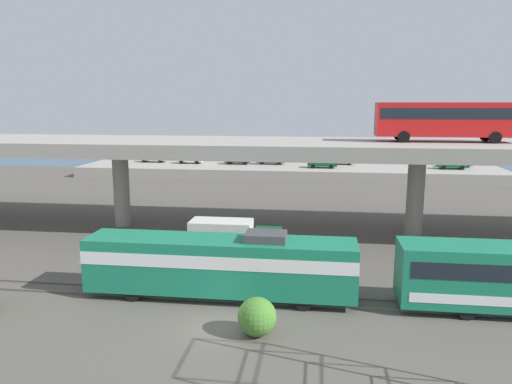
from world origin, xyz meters
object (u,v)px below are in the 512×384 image
transit_bus_on_overpass (447,118)px  parked_car_4 (271,159)px  parked_car_1 (190,159)px  parked_car_2 (451,164)px  parked_car_6 (457,162)px  parked_car_3 (154,158)px  parked_car_5 (341,160)px  parked_car_7 (237,159)px  train_locomotive (207,262)px  service_truck_west (233,239)px  parked_car_0 (322,163)px

transit_bus_on_overpass → parked_car_4: size_ratio=2.61×
transit_bus_on_overpass → parked_car_1: size_ratio=2.81×
parked_car_2 → parked_car_6: same height
parked_car_2 → parked_car_3: bearing=177.2°
parked_car_1 → parked_car_5: (25.12, 1.91, 0.00)m
transit_bus_on_overpass → parked_car_3: (-39.09, 35.54, -7.99)m
parked_car_3 → parked_car_4: (20.17, -0.06, 0.00)m
parked_car_1 → parked_car_6: bearing=1.3°
transit_bus_on_overpass → parked_car_7: transit_bus_on_overpass is taller
train_locomotive → parked_car_2: 56.63m
transit_bus_on_overpass → service_truck_west: 21.54m
parked_car_6 → train_locomotive: bearing=-118.3°
parked_car_1 → parked_car_6: size_ratio=0.95×
parked_car_6 → parked_car_7: size_ratio=1.09×
train_locomotive → parked_car_1: bearing=-73.7°
train_locomotive → parked_car_1: train_locomotive is taller
parked_car_0 → parked_car_2: 19.84m
parked_car_4 → parked_car_7: bearing=-173.5°
train_locomotive → parked_car_5: (10.11, 53.33, 0.20)m
parked_car_4 → parked_car_7: size_ratio=1.12×
parked_car_3 → parked_car_2: bearing=177.2°
train_locomotive → parked_car_0: 49.13m
parked_car_1 → parked_car_2: same height
parked_car_0 → parked_car_6: 21.56m
service_truck_west → parked_car_7: parked_car_7 is taller
parked_car_2 → parked_car_6: size_ratio=0.97×
transit_bus_on_overpass → parked_car_2: bearing=-105.7°
train_locomotive → parked_car_4: bearing=-88.4°
parked_car_2 → parked_car_5: same height
parked_car_4 → parked_car_2: bearing=-4.7°
parked_car_4 → parked_car_5: same height
service_truck_west → parked_car_7: (-7.26, 44.53, 0.76)m
parked_car_3 → parked_car_6: size_ratio=1.02×
service_truck_west → parked_car_2: (26.48, 42.82, 0.76)m
parked_car_3 → parked_car_1: bearing=172.6°
parked_car_0 → parked_car_3: bearing=172.7°
parked_car_5 → train_locomotive: bearing=-100.7°
parked_car_2 → parked_car_6: (1.42, 2.54, -0.00)m
parked_car_4 → parked_car_7: (-5.49, -0.62, -0.00)m
transit_bus_on_overpass → service_truck_west: transit_bus_on_overpass is taller
parked_car_4 → parked_car_5: bearing=5.5°
train_locomotive → parked_car_4: train_locomotive is taller
parked_car_0 → parked_car_2: bearing=3.6°
parked_car_0 → parked_car_2: (19.80, 1.25, -0.00)m
parked_car_0 → parked_car_2: size_ratio=1.05×
parked_car_3 → parked_car_7: bearing=177.3°
service_truck_west → parked_car_7: bearing=99.3°
service_truck_west → parked_car_6: (27.91, 45.36, 0.76)m
parked_car_6 → parked_car_0: bearing=-169.9°
transit_bus_on_overpass → parked_car_5: 38.17m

